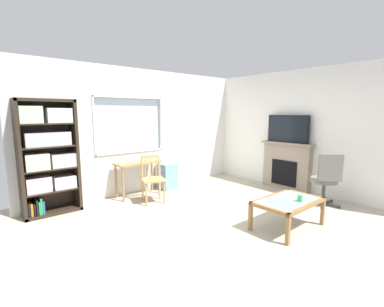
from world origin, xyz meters
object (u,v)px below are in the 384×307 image
tv (288,129)px  desk_under_window (138,168)px  plastic_drawer_unit (167,176)px  wooden_chair (152,178)px  coffee_table (288,203)px  office_chair (326,177)px  sippy_cup (300,198)px  fireplace (286,166)px  bookshelf (48,154)px

tv → desk_under_window: bearing=148.6°
plastic_drawer_unit → tv: 2.89m
desk_under_window → plastic_drawer_unit: desk_under_window is taller
wooden_chair → coffee_table: bearing=-68.8°
desk_under_window → office_chair: size_ratio=0.94×
desk_under_window → tv: bearing=-31.4°
wooden_chair → tv: size_ratio=0.93×
desk_under_window → coffee_table: size_ratio=0.89×
desk_under_window → sippy_cup: size_ratio=10.46×
office_chair → fireplace: bearing=65.0°
desk_under_window → wooden_chair: size_ratio=1.05×
wooden_chair → tv: 3.15m
bookshelf → office_chair: bookshelf is taller
tv → office_chair: bearing=-114.2°
desk_under_window → tv: 3.36m
coffee_table → bookshelf: bearing=130.8°
plastic_drawer_unit → fireplace: bearing=-40.5°
bookshelf → desk_under_window: bearing=-3.8°
tv → bookshelf: bearing=157.8°
fireplace → coffee_table: bearing=-148.7°
sippy_cup → coffee_table: bearing=115.0°
tv → coffee_table: size_ratio=0.92×
wooden_chair → office_chair: office_chair is taller
bookshelf → coffee_table: 3.96m
fireplace → sippy_cup: 2.23m
wooden_chair → plastic_drawer_unit: wooden_chair is taller
fireplace → office_chair: size_ratio=1.19×
wooden_chair → bookshelf: bearing=159.3°
plastic_drawer_unit → coffee_table: (0.17, -2.90, 0.08)m
fireplace → tv: 0.83m
bookshelf → office_chair: 4.91m
desk_under_window → fireplace: (2.81, -1.70, -0.05)m
desk_under_window → fireplace: fireplace is taller
tv → sippy_cup: 2.39m
fireplace → sippy_cup: fireplace is taller
tv → sippy_cup: tv is taller
wooden_chair → coffee_table: 2.50m
fireplace → office_chair: fireplace is taller
desk_under_window → fireplace: size_ratio=0.79×
fireplace → wooden_chair: bearing=157.0°
office_chair → coffee_table: size_ratio=0.95×
plastic_drawer_unit → sippy_cup: plastic_drawer_unit is taller
coffee_table → plastic_drawer_unit: bearing=93.3°
plastic_drawer_unit → office_chair: office_chair is taller
bookshelf → fireplace: size_ratio=1.63×
wooden_chair → fireplace: (2.79, -1.19, 0.07)m
desk_under_window → tv: tv is taller
desk_under_window → sippy_cup: bearing=-71.7°
office_chair → sippy_cup: (-1.30, -0.19, -0.08)m
plastic_drawer_unit → sippy_cup: bearing=-85.6°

